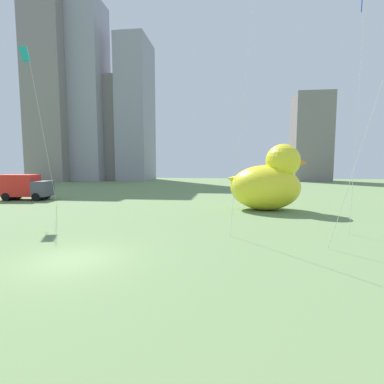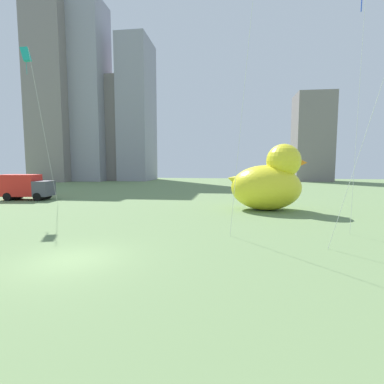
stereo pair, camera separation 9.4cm
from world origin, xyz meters
TOP-DOWN VIEW (x-y plane):
  - ground_plane at (0.00, 0.00)m, footprint 140.00×140.00m
  - giant_inflatable_duck at (10.02, 14.53)m, footprint 6.94×4.45m
  - box_truck at (-16.13, 18.31)m, footprint 5.65×2.83m
  - city_skyline at (-21.12, 56.38)m, footprint 68.71×18.18m
  - kite_teal at (-11.42, 13.27)m, footprint 2.00×2.87m

SIDE VIEW (x-z plane):
  - ground_plane at x=0.00m, z-range 0.00..0.00m
  - box_truck at x=-16.13m, z-range 0.01..2.86m
  - giant_inflatable_duck at x=10.02m, z-range -0.43..5.32m
  - kite_teal at x=-11.42m, z-range 6.44..20.76m
  - city_skyline at x=-21.12m, z-range -3.46..37.64m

